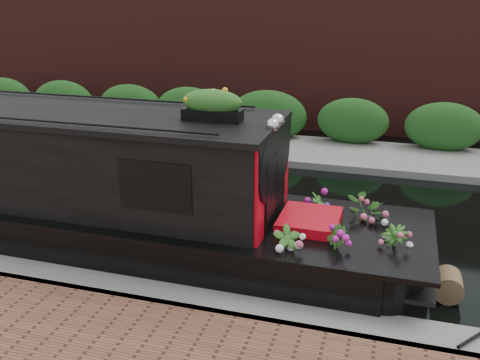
# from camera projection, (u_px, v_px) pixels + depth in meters

# --- Properties ---
(ground) EXTENTS (80.00, 80.00, 0.00)m
(ground) POSITION_uv_depth(u_px,v_px,m) (207.00, 210.00, 10.32)
(ground) COLOR black
(ground) RESTS_ON ground
(near_bank_coping) EXTENTS (40.00, 0.60, 0.50)m
(near_bank_coping) POSITION_uv_depth(u_px,v_px,m) (126.00, 300.00, 7.35)
(near_bank_coping) COLOR gray
(near_bank_coping) RESTS_ON ground
(far_bank_path) EXTENTS (40.00, 2.40, 0.34)m
(far_bank_path) POSITION_uv_depth(u_px,v_px,m) (261.00, 151.00, 14.11)
(far_bank_path) COLOR slate
(far_bank_path) RESTS_ON ground
(far_hedge) EXTENTS (40.00, 1.10, 2.80)m
(far_hedge) POSITION_uv_depth(u_px,v_px,m) (270.00, 142.00, 14.93)
(far_hedge) COLOR #1C4A18
(far_hedge) RESTS_ON ground
(far_brick_wall) EXTENTS (40.00, 1.00, 8.00)m
(far_brick_wall) POSITION_uv_depth(u_px,v_px,m) (285.00, 125.00, 16.82)
(far_brick_wall) COLOR #4A1C19
(far_brick_wall) RESTS_ON ground
(narrowboat) EXTENTS (12.57, 2.29, 2.96)m
(narrowboat) POSITION_uv_depth(u_px,v_px,m) (22.00, 189.00, 8.94)
(narrowboat) COLOR black
(narrowboat) RESTS_ON ground
(rope_fender) EXTENTS (0.40, 0.44, 0.40)m
(rope_fender) POSITION_uv_depth(u_px,v_px,m) (448.00, 285.00, 7.34)
(rope_fender) COLOR brown
(rope_fender) RESTS_ON ground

